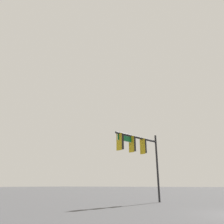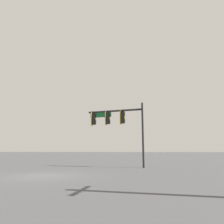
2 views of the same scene
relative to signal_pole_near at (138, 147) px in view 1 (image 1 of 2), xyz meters
The scene contains 1 object.
signal_pole_near is the anchor object (origin of this frame).
Camera 1 is at (12.99, 0.24, 1.36)m, focal length 35.00 mm.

